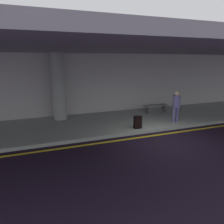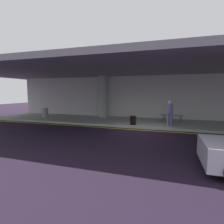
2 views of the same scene
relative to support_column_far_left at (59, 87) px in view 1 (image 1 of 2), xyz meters
name	(u,v)px [view 1 (image 1 of 2)]	position (x,y,z in m)	size (l,w,h in m)	color
ground_plane	(166,140)	(4.00, -4.50, -1.97)	(60.00, 60.00, 0.00)	black
sidewalk	(135,120)	(4.00, -1.40, -1.90)	(26.00, 4.20, 0.15)	#939D94
lane_stripe_yellow	(158,135)	(4.00, -3.88, -1.97)	(26.00, 0.14, 0.01)	yellow
support_column_far_left	(59,87)	(0.00, 0.00, 0.00)	(0.76, 0.76, 3.65)	#939B96
ceiling_overhang	(141,49)	(4.00, -1.90, 1.97)	(28.00, 13.20, 0.30)	slate
terminal_back_wall	(120,84)	(4.00, 0.85, -0.07)	(26.00, 0.30, 3.80)	#BAB8B8
traveler_with_luggage	(176,105)	(5.70, -2.84, -0.86)	(0.38, 0.38, 1.68)	slate
suitcase_upright_primary	(138,122)	(3.34, -3.06, -1.51)	(0.36, 0.22, 0.90)	black
bench_metal	(156,107)	(5.90, -0.56, -1.47)	(1.60, 0.50, 0.48)	slate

